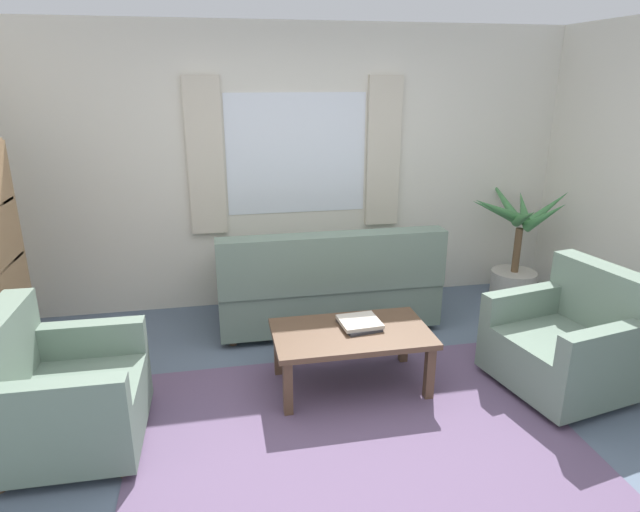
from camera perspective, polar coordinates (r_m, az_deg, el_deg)
ground_plane at (r=3.59m, az=3.50°, el=-18.04°), size 6.24×6.24×0.00m
wall_back at (r=5.17m, az=-2.58°, el=9.16°), size 5.32×0.12×2.60m
window_with_curtains at (r=5.06m, az=-2.46°, el=10.68°), size 1.98×0.07×1.40m
area_rug at (r=3.58m, az=3.51°, el=-17.97°), size 2.73×1.88×0.01m
couch at (r=4.77m, az=0.74°, el=-3.24°), size 1.90×0.82×0.92m
armchair_left at (r=3.61m, az=-25.89°, el=-13.06°), size 0.83×0.85×0.88m
armchair_right at (r=4.23m, az=24.92°, el=-8.26°), size 0.96×0.98×0.88m
coffee_table at (r=3.84m, az=3.33°, el=-8.69°), size 1.10×0.64×0.44m
book_stack_on_table at (r=3.88m, az=4.19°, el=-7.09°), size 0.30×0.32×0.05m
potted_plant at (r=5.61m, az=19.90°, el=-0.02°), size 1.12×1.10×1.18m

